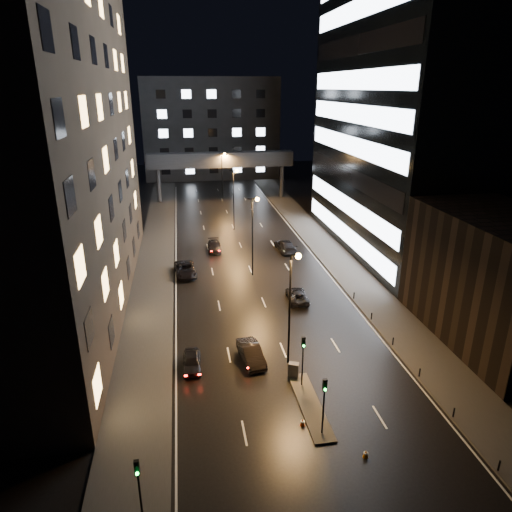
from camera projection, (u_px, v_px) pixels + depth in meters
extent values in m
plane|color=black|center=(240.00, 245.00, 69.55)|extent=(160.00, 160.00, 0.00)
cube|color=#383533|center=(155.00, 261.00, 62.99)|extent=(5.00, 110.00, 0.15)
cube|color=#383533|center=(329.00, 251.00, 66.80)|extent=(5.00, 110.00, 0.15)
cube|color=#2D2319|center=(30.00, 116.00, 44.34)|extent=(15.00, 48.00, 40.00)
cube|color=black|center=(500.00, 280.00, 41.84)|extent=(10.00, 18.00, 12.00)
cube|color=black|center=(425.00, 88.00, 61.81)|extent=(20.00, 36.00, 45.00)
cube|color=#333335|center=(211.00, 128.00, 118.82)|extent=(34.00, 14.00, 25.00)
cube|color=#333335|center=(221.00, 160.00, 94.32)|extent=(30.00, 3.00, 3.00)
cylinder|color=#333335|center=(159.00, 186.00, 94.08)|extent=(0.80, 0.80, 7.00)
cylinder|color=#333335|center=(282.00, 182.00, 98.05)|extent=(0.80, 0.80, 7.00)
cube|color=#383533|center=(310.00, 405.00, 34.43)|extent=(1.60, 8.00, 0.15)
cylinder|color=black|center=(302.00, 366.00, 36.10)|extent=(0.12, 0.12, 3.50)
cube|color=black|center=(303.00, 342.00, 35.34)|extent=(0.28, 0.22, 0.90)
sphere|color=#0CFF33|center=(304.00, 346.00, 35.30)|extent=(0.18, 0.18, 0.18)
cylinder|color=black|center=(323.00, 412.00, 31.02)|extent=(0.12, 0.12, 3.50)
cube|color=black|center=(325.00, 385.00, 30.25)|extent=(0.28, 0.22, 0.90)
sphere|color=#0CFF33|center=(325.00, 390.00, 30.22)|extent=(0.18, 0.18, 0.18)
cylinder|color=black|center=(141.00, 499.00, 24.65)|extent=(0.12, 0.12, 3.50)
cube|color=black|center=(137.00, 467.00, 23.88)|extent=(0.28, 0.22, 0.90)
sphere|color=#0CFF33|center=(137.00, 474.00, 23.85)|extent=(0.18, 0.18, 0.18)
cylinder|color=black|center=(499.00, 467.00, 28.41)|extent=(0.12, 0.12, 0.90)
cylinder|color=black|center=(454.00, 413.00, 33.03)|extent=(0.12, 0.12, 0.90)
cylinder|color=black|center=(420.00, 373.00, 37.66)|extent=(0.12, 0.12, 0.90)
cylinder|color=black|center=(393.00, 342.00, 42.28)|extent=(0.12, 0.12, 0.90)
cylinder|color=black|center=(371.00, 317.00, 46.90)|extent=(0.12, 0.12, 0.90)
cylinder|color=black|center=(354.00, 296.00, 51.53)|extent=(0.12, 0.12, 0.90)
cylinder|color=black|center=(290.00, 311.00, 38.21)|extent=(0.18, 0.18, 10.00)
cylinder|color=black|center=(291.00, 255.00, 36.47)|extent=(1.20, 0.12, 0.12)
sphere|color=#FF9E38|center=(298.00, 256.00, 36.59)|extent=(0.50, 0.50, 0.50)
cylinder|color=black|center=(252.00, 238.00, 56.71)|extent=(0.18, 0.18, 10.00)
cylinder|color=black|center=(252.00, 199.00, 54.96)|extent=(1.20, 0.12, 0.12)
sphere|color=#FF9E38|center=(257.00, 199.00, 55.09)|extent=(0.50, 0.50, 0.50)
cylinder|color=black|center=(234.00, 201.00, 75.20)|extent=(0.18, 0.18, 10.00)
cylinder|color=black|center=(233.00, 170.00, 73.46)|extent=(1.20, 0.12, 0.12)
sphere|color=#FF9E38|center=(237.00, 171.00, 73.58)|extent=(0.50, 0.50, 0.50)
cylinder|color=black|center=(222.00, 178.00, 93.69)|extent=(0.18, 0.18, 10.00)
cylinder|color=black|center=(222.00, 154.00, 91.95)|extent=(1.20, 0.12, 0.12)
sphere|color=#FF9E38|center=(225.00, 154.00, 92.08)|extent=(0.50, 0.50, 0.50)
imported|color=black|center=(192.00, 361.00, 38.92)|extent=(1.64, 3.88, 1.31)
imported|color=black|center=(251.00, 353.00, 39.92)|extent=(2.20, 4.79, 1.52)
imported|color=black|center=(185.00, 269.00, 58.18)|extent=(2.99, 5.71, 1.53)
imported|color=black|center=(214.00, 246.00, 66.86)|extent=(1.99, 4.69, 1.35)
imported|color=black|center=(297.00, 295.00, 51.26)|extent=(2.44, 4.76, 1.29)
imported|color=black|center=(285.00, 246.00, 66.81)|extent=(2.62, 5.65, 1.60)
cube|color=#454547|center=(293.00, 370.00, 37.54)|extent=(0.96, 0.80, 1.26)
cone|color=#DC410B|center=(303.00, 422.00, 32.42)|extent=(0.46, 0.46, 0.55)
cone|color=orange|center=(366.00, 454.00, 29.64)|extent=(0.43, 0.43, 0.54)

